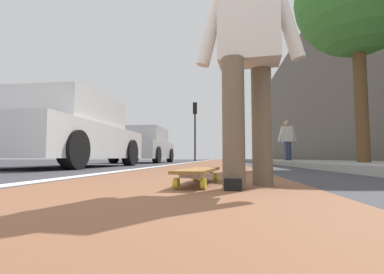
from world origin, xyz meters
name	(u,v)px	position (x,y,z in m)	size (l,w,h in m)	color
ground_plane	(213,163)	(10.00, 0.00, 0.00)	(80.00, 80.00, 0.00)	#38383D
bike_lane_paint	(218,160)	(24.00, 0.00, 0.00)	(56.00, 1.93, 0.00)	brown
lane_stripe_white	(202,161)	(20.00, 1.11, 0.00)	(52.00, 0.16, 0.01)	silver
sidewalk_curb	(270,160)	(18.00, -3.54, 0.06)	(52.00, 3.20, 0.11)	#9E9B93
building_facade	(300,104)	(22.00, -6.59, 4.56)	(40.00, 1.20, 9.12)	#61594F
skateboard	(199,172)	(0.84, -0.22, 0.09)	(0.86, 0.29, 0.11)	yellow
skater_person	(248,46)	(0.69, -0.56, 0.94)	(0.44, 0.72, 1.64)	brown
parked_car_near	(69,134)	(4.58, 2.90, 0.72)	(4.26, 2.07, 1.49)	silver
parked_car_mid	(144,146)	(10.64, 2.93, 0.71)	(4.09, 1.98, 1.48)	#B7B7BC
traffic_light	(195,120)	(18.55, 1.51, 2.87)	(0.33, 0.28, 4.14)	#2D2D2D
pedestrian_distant	(287,139)	(10.29, -2.94, 0.97)	(0.47, 0.74, 1.69)	#384260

